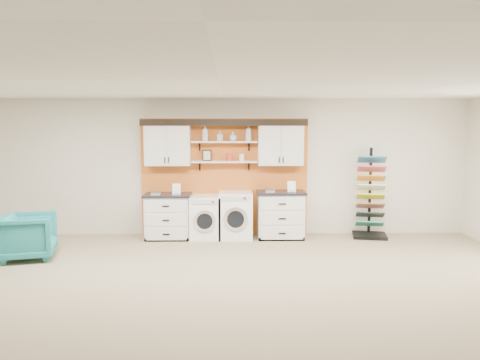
{
  "coord_description": "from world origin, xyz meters",
  "views": [
    {
      "loc": [
        0.13,
        -5.59,
        2.27
      ],
      "look_at": [
        0.29,
        2.3,
        1.34
      ],
      "focal_mm": 35.0,
      "sensor_mm": 36.0,
      "label": 1
    }
  ],
  "objects_px": {
    "base_cabinet_left": "(168,216)",
    "dryer": "(235,215)",
    "sample_rack": "(370,210)",
    "base_cabinet_right": "(281,215)",
    "washer": "(206,217)",
    "armchair": "(29,236)"
  },
  "relations": [
    {
      "from": "base_cabinet_right",
      "to": "base_cabinet_left",
      "type": "bearing_deg",
      "value": 180.0
    },
    {
      "from": "base_cabinet_right",
      "to": "dryer",
      "type": "relative_size",
      "value": 1.04
    },
    {
      "from": "washer",
      "to": "armchair",
      "type": "bearing_deg",
      "value": -154.76
    },
    {
      "from": "base_cabinet_right",
      "to": "sample_rack",
      "type": "bearing_deg",
      "value": 1.18
    },
    {
      "from": "base_cabinet_right",
      "to": "dryer",
      "type": "xyz_separation_m",
      "value": [
        -0.91,
        -0.0,
        -0.01
      ]
    },
    {
      "from": "washer",
      "to": "sample_rack",
      "type": "bearing_deg",
      "value": 0.7
    },
    {
      "from": "armchair",
      "to": "washer",
      "type": "bearing_deg",
      "value": -77.88
    },
    {
      "from": "base_cabinet_left",
      "to": "armchair",
      "type": "xyz_separation_m",
      "value": [
        -2.18,
        -1.39,
        -0.07
      ]
    },
    {
      "from": "base_cabinet_left",
      "to": "washer",
      "type": "distance_m",
      "value": 0.75
    },
    {
      "from": "base_cabinet_left",
      "to": "dryer",
      "type": "distance_m",
      "value": 1.35
    },
    {
      "from": "washer",
      "to": "armchair",
      "type": "distance_m",
      "value": 3.24
    },
    {
      "from": "base_cabinet_right",
      "to": "washer",
      "type": "distance_m",
      "value": 1.51
    },
    {
      "from": "base_cabinet_right",
      "to": "dryer",
      "type": "height_order",
      "value": "base_cabinet_right"
    },
    {
      "from": "base_cabinet_left",
      "to": "sample_rack",
      "type": "relative_size",
      "value": 0.51
    },
    {
      "from": "dryer",
      "to": "armchair",
      "type": "distance_m",
      "value": 3.79
    },
    {
      "from": "armchair",
      "to": "base_cabinet_left",
      "type": "bearing_deg",
      "value": -70.67
    },
    {
      "from": "dryer",
      "to": "sample_rack",
      "type": "bearing_deg",
      "value": 0.86
    },
    {
      "from": "base_cabinet_left",
      "to": "dryer",
      "type": "relative_size",
      "value": 0.99
    },
    {
      "from": "sample_rack",
      "to": "base_cabinet_left",
      "type": "bearing_deg",
      "value": -168.26
    },
    {
      "from": "sample_rack",
      "to": "base_cabinet_right",
      "type": "bearing_deg",
      "value": -167.61
    },
    {
      "from": "base_cabinet_left",
      "to": "sample_rack",
      "type": "xyz_separation_m",
      "value": [
        4.08,
        0.04,
        0.11
      ]
    },
    {
      "from": "sample_rack",
      "to": "washer",
      "type": "bearing_deg",
      "value": -168.08
    }
  ]
}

